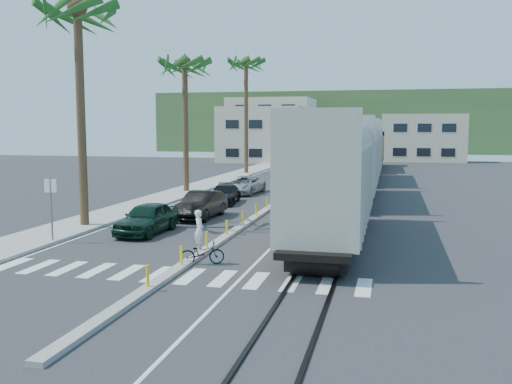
% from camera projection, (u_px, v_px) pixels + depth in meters
% --- Properties ---
extents(ground, '(140.00, 140.00, 0.00)m').
position_uv_depth(ground, '(191.00, 262.00, 22.07)').
color(ground, '#28282B').
rests_on(ground, ground).
extents(sidewalk, '(3.00, 90.00, 0.15)m').
position_uv_depth(sidewalk, '(197.00, 188.00, 48.17)').
color(sidewalk, gray).
rests_on(sidewalk, ground).
extents(rails, '(1.56, 100.00, 0.06)m').
position_uv_depth(rails, '(360.00, 188.00, 47.98)').
color(rails, black).
rests_on(rails, ground).
extents(median, '(0.45, 60.00, 0.85)m').
position_uv_depth(median, '(285.00, 197.00, 41.35)').
color(median, gray).
rests_on(median, ground).
extents(crosswalk, '(14.00, 2.20, 0.01)m').
position_uv_depth(crosswalk, '(171.00, 275.00, 20.14)').
color(crosswalk, silver).
rests_on(crosswalk, ground).
extents(lane_markings, '(9.42, 90.00, 0.01)m').
position_uv_depth(lane_markings, '(270.00, 190.00, 46.72)').
color(lane_markings, silver).
rests_on(lane_markings, ground).
extents(freight_train, '(3.00, 60.94, 5.85)m').
position_uv_depth(freight_train, '(359.00, 156.00, 45.31)').
color(freight_train, '#A9A69B').
rests_on(freight_train, ground).
extents(palm_trees, '(3.50, 37.20, 13.75)m').
position_uv_depth(palm_trees, '(190.00, 55.00, 44.62)').
color(palm_trees, brown).
rests_on(palm_trees, ground).
extents(street_sign, '(0.60, 0.08, 3.00)m').
position_uv_depth(street_sign, '(51.00, 200.00, 25.45)').
color(street_sign, slate).
rests_on(street_sign, ground).
extents(buildings, '(38.00, 27.00, 10.00)m').
position_uv_depth(buildings, '(304.00, 132.00, 92.29)').
color(buildings, beige).
rests_on(buildings, ground).
extents(hillside, '(80.00, 20.00, 12.00)m').
position_uv_depth(hillside, '(355.00, 122.00, 118.03)').
color(hillside, '#385628').
rests_on(hillside, ground).
extents(car_lead, '(2.17, 4.64, 1.53)m').
position_uv_depth(car_lead, '(147.00, 218.00, 27.87)').
color(car_lead, black).
rests_on(car_lead, ground).
extents(car_second, '(2.05, 4.81, 1.54)m').
position_uv_depth(car_second, '(201.00, 205.00, 32.51)').
color(car_second, black).
rests_on(car_second, ground).
extents(car_third, '(2.69, 4.78, 1.28)m').
position_uv_depth(car_third, '(224.00, 194.00, 38.68)').
color(car_third, black).
rests_on(car_third, ground).
extents(car_rear, '(3.15, 5.36, 1.38)m').
position_uv_depth(car_rear, '(244.00, 185.00, 44.21)').
color(car_rear, '#B2B5B7').
rests_on(car_rear, ground).
extents(cyclist, '(1.83, 2.12, 2.10)m').
position_uv_depth(cyclist, '(201.00, 248.00, 21.67)').
color(cyclist, '#9EA0A5').
rests_on(cyclist, ground).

